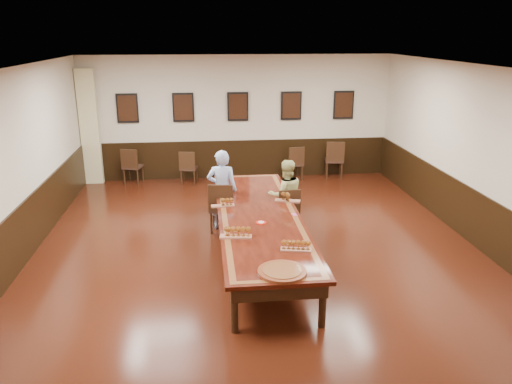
{
  "coord_description": "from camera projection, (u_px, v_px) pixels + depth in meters",
  "views": [
    {
      "loc": [
        -0.9,
        -7.97,
        3.75
      ],
      "look_at": [
        0.0,
        0.5,
        1.0
      ],
      "focal_mm": 35.0,
      "sensor_mm": 36.0,
      "label": 1
    }
  ],
  "objects": [
    {
      "name": "chair_woman",
      "position": [
        287.0,
        209.0,
        9.68
      ],
      "size": [
        0.47,
        0.5,
        0.91
      ],
      "primitive_type": null,
      "rotation": [
        0.0,
        0.0,
        3.24
      ],
      "color": "#301D15",
      "rests_on": "floor"
    },
    {
      "name": "conference_table",
      "position": [
        259.0,
        222.0,
        8.6
      ],
      "size": [
        1.4,
        5.0,
        0.76
      ],
      "color": "black",
      "rests_on": "floor"
    },
    {
      "name": "wainscoting",
      "position": [
        259.0,
        228.0,
        8.63
      ],
      "size": [
        8.0,
        10.0,
        1.0
      ],
      "color": "black",
      "rests_on": "floor"
    },
    {
      "name": "spare_chair_a",
      "position": [
        133.0,
        165.0,
        12.8
      ],
      "size": [
        0.54,
        0.57,
        0.93
      ],
      "primitive_type": null,
      "rotation": [
        0.0,
        0.0,
        2.89
      ],
      "color": "#301D15",
      "rests_on": "floor"
    },
    {
      "name": "person_woman",
      "position": [
        286.0,
        195.0,
        9.69
      ],
      "size": [
        0.76,
        0.62,
        1.42
      ],
      "primitive_type": "imported",
      "rotation": [
        0.0,
        0.0,
        3.24
      ],
      "color": "#C4C67B",
      "rests_on": "floor"
    },
    {
      "name": "ceiling",
      "position": [
        259.0,
        67.0,
        7.8
      ],
      "size": [
        8.0,
        10.0,
        0.02
      ],
      "primitive_type": "cube",
      "color": "white",
      "rests_on": "floor"
    },
    {
      "name": "flight_b",
      "position": [
        287.0,
        197.0,
        9.19
      ],
      "size": [
        0.49,
        0.27,
        0.17
      ],
      "color": "brown",
      "rests_on": "conference_table"
    },
    {
      "name": "floor",
      "position": [
        259.0,
        255.0,
        8.79
      ],
      "size": [
        8.0,
        10.0,
        0.02
      ],
      "primitive_type": "cube",
      "color": "black",
      "rests_on": "ground"
    },
    {
      "name": "wall_back",
      "position": [
        238.0,
        118.0,
        13.03
      ],
      "size": [
        8.0,
        0.02,
        3.2
      ],
      "primitive_type": "cube",
      "color": "beige",
      "rests_on": "floor"
    },
    {
      "name": "wall_right",
      "position": [
        487.0,
        161.0,
        8.7
      ],
      "size": [
        0.02,
        10.0,
        3.2
      ],
      "primitive_type": "cube",
      "color": "beige",
      "rests_on": "floor"
    },
    {
      "name": "flight_c",
      "position": [
        236.0,
        232.0,
        7.58
      ],
      "size": [
        0.5,
        0.21,
        0.18
      ],
      "color": "brown",
      "rests_on": "conference_table"
    },
    {
      "name": "pink_phone",
      "position": [
        294.0,
        215.0,
        8.54
      ],
      "size": [
        0.09,
        0.14,
        0.01
      ],
      "primitive_type": "cube",
      "rotation": [
        0.0,
        0.0,
        0.18
      ],
      "color": "#DC4984",
      "rests_on": "conference_table"
    },
    {
      "name": "chair_man",
      "position": [
        222.0,
        206.0,
        9.7
      ],
      "size": [
        0.54,
        0.58,
        1.0
      ],
      "primitive_type": null,
      "rotation": [
        0.0,
        0.0,
        3.0
      ],
      "color": "#301D15",
      "rests_on": "floor"
    },
    {
      "name": "carved_platter",
      "position": [
        282.0,
        271.0,
        6.48
      ],
      "size": [
        0.69,
        0.69,
        0.05
      ],
      "color": "#5A2312",
      "rests_on": "conference_table"
    },
    {
      "name": "person_man",
      "position": [
        222.0,
        190.0,
        9.71
      ],
      "size": [
        0.64,
        0.47,
        1.6
      ],
      "primitive_type": "imported",
      "rotation": [
        0.0,
        0.0,
        3.0
      ],
      "color": "#5076C8",
      "rests_on": "floor"
    },
    {
      "name": "spare_chair_b",
      "position": [
        189.0,
        167.0,
        12.78
      ],
      "size": [
        0.48,
        0.51,
        0.87
      ],
      "primitive_type": null,
      "rotation": [
        0.0,
        0.0,
        2.96
      ],
      "color": "#301D15",
      "rests_on": "floor"
    },
    {
      "name": "posters",
      "position": [
        238.0,
        107.0,
        12.87
      ],
      "size": [
        6.14,
        0.04,
        0.74
      ],
      "color": "black",
      "rests_on": "wall_back"
    },
    {
      "name": "curtain",
      "position": [
        90.0,
        127.0,
        12.52
      ],
      "size": [
        0.45,
        0.18,
        2.9
      ],
      "primitive_type": "cube",
      "color": "#CBC38B",
      "rests_on": "floor"
    },
    {
      "name": "spare_chair_c",
      "position": [
        294.0,
        163.0,
        13.12
      ],
      "size": [
        0.5,
        0.53,
        0.91
      ],
      "primitive_type": null,
      "rotation": [
        0.0,
        0.0,
        3.32
      ],
      "color": "#301D15",
      "rests_on": "floor"
    },
    {
      "name": "flight_a",
      "position": [
        225.0,
        203.0,
        8.93
      ],
      "size": [
        0.43,
        0.15,
        0.16
      ],
      "color": "brown",
      "rests_on": "conference_table"
    },
    {
      "name": "wall_front",
      "position": [
        338.0,
        348.0,
        3.55
      ],
      "size": [
        8.0,
        0.02,
        3.2
      ],
      "primitive_type": "cube",
      "color": "beige",
      "rests_on": "floor"
    },
    {
      "name": "red_plate_grp",
      "position": [
        261.0,
        223.0,
        8.17
      ],
      "size": [
        0.18,
        0.18,
        0.02
      ],
      "color": "red",
      "rests_on": "conference_table"
    },
    {
      "name": "wall_left",
      "position": [
        8.0,
        174.0,
        7.89
      ],
      "size": [
        0.02,
        10.0,
        3.2
      ],
      "primitive_type": "cube",
      "color": "beige",
      "rests_on": "floor"
    },
    {
      "name": "spare_chair_d",
      "position": [
        334.0,
        159.0,
        13.3
      ],
      "size": [
        0.55,
        0.58,
        1.01
      ],
      "primitive_type": null,
      "rotation": [
        0.0,
        0.0,
        2.99
      ],
      "color": "#301D15",
      "rests_on": "floor"
    },
    {
      "name": "flight_d",
      "position": [
        296.0,
        246.0,
        7.12
      ],
      "size": [
        0.46,
        0.22,
        0.17
      ],
      "color": "brown",
      "rests_on": "conference_table"
    }
  ]
}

